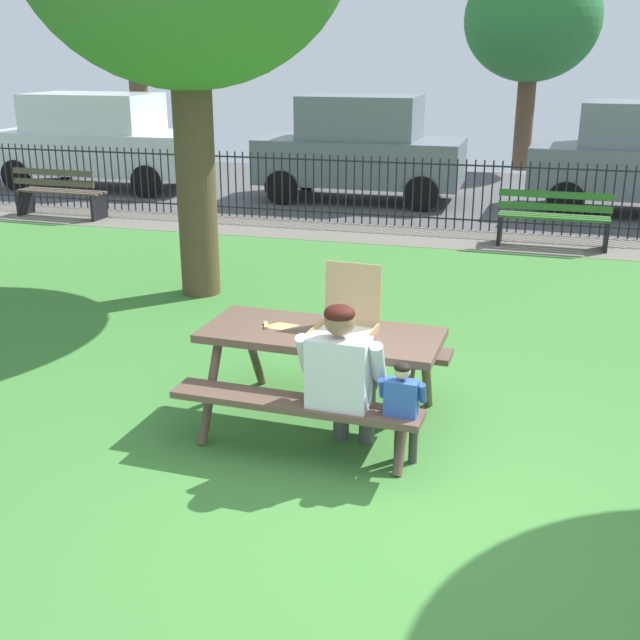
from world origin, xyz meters
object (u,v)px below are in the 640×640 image
(park_bench_left, at_px, (60,193))
(far_tree_midleft, at_px, (532,20))
(parked_car_far_left, at_px, (99,139))
(picnic_table_foreground, at_px, (321,353))
(pizza_box_open, at_px, (347,317))
(child_at_table, at_px, (403,405))
(parked_car_left, at_px, (360,148))
(park_bench_center, at_px, (553,219))
(adult_at_table, at_px, (343,375))
(pizza_slice_on_table, at_px, (277,325))

(park_bench_left, height_order, far_tree_midleft, far_tree_midleft)
(park_bench_left, xyz_separation_m, parked_car_far_left, (-0.97, 3.03, 0.59))
(picnic_table_foreground, xyz_separation_m, park_bench_left, (-6.55, 6.58, -0.18))
(park_bench_left, bearing_deg, pizza_box_open, -44.11)
(picnic_table_foreground, relative_size, parked_car_far_left, 0.42)
(child_at_table, xyz_separation_m, parked_car_left, (-2.60, 10.17, 0.50))
(park_bench_left, bearing_deg, park_bench_center, -0.00)
(adult_at_table, bearing_deg, park_bench_left, 133.99)
(child_at_table, distance_m, parked_car_far_left, 13.10)
(adult_at_table, bearing_deg, park_bench_center, 78.52)
(far_tree_midleft, bearing_deg, parked_car_far_left, -148.93)
(picnic_table_foreground, distance_m, adult_at_table, 0.59)
(park_bench_left, height_order, parked_car_left, parked_car_left)
(pizza_slice_on_table, relative_size, parked_car_left, 0.07)
(parked_car_left, bearing_deg, child_at_table, -75.64)
(child_at_table, relative_size, parked_car_far_left, 0.19)
(parked_car_far_left, height_order, parked_car_left, parked_car_left)
(picnic_table_foreground, bearing_deg, child_at_table, -37.62)
(picnic_table_foreground, height_order, pizza_box_open, pizza_box_open)
(picnic_table_foreground, height_order, parked_car_left, parked_car_left)
(pizza_slice_on_table, relative_size, far_tree_midleft, 0.05)
(park_bench_center, relative_size, far_tree_midleft, 0.33)
(child_at_table, bearing_deg, picnic_table_foreground, 142.38)
(picnic_table_foreground, relative_size, pizza_box_open, 3.71)
(child_at_table, xyz_separation_m, parked_car_far_left, (-8.24, 10.17, 0.50))
(adult_at_table, bearing_deg, pizza_slice_on_table, 140.42)
(pizza_box_open, height_order, adult_at_table, pizza_box_open)
(adult_at_table, relative_size, park_bench_center, 0.74)
(parked_car_far_left, xyz_separation_m, far_tree_midleft, (8.53, 5.14, 2.43))
(picnic_table_foreground, height_order, adult_at_table, adult_at_table)
(pizza_slice_on_table, height_order, adult_at_table, adult_at_table)
(pizza_box_open, bearing_deg, picnic_table_foreground, -166.15)
(park_bench_center, bearing_deg, pizza_slice_on_table, -107.69)
(picnic_table_foreground, distance_m, parked_car_far_left, 12.21)
(picnic_table_foreground, bearing_deg, adult_at_table, -60.18)
(child_at_table, distance_m, park_bench_left, 10.19)
(pizza_slice_on_table, height_order, far_tree_midleft, far_tree_midleft)
(parked_car_left, bearing_deg, parked_car_far_left, 180.00)
(far_tree_midleft, bearing_deg, child_at_table, -91.05)
(pizza_box_open, height_order, far_tree_midleft, far_tree_midleft)
(adult_at_table, relative_size, far_tree_midleft, 0.24)
(pizza_box_open, bearing_deg, parked_car_left, 102.17)
(pizza_slice_on_table, xyz_separation_m, park_bench_center, (2.09, 6.55, -0.36))
(park_bench_left, bearing_deg, parked_car_far_left, 107.66)
(park_bench_center, height_order, parked_car_far_left, parked_car_far_left)
(parked_car_left, bearing_deg, pizza_slice_on_table, -80.98)
(picnic_table_foreground, bearing_deg, park_bench_center, 75.22)
(picnic_table_foreground, xyz_separation_m, park_bench_center, (1.73, 6.58, -0.18))
(park_bench_center, bearing_deg, child_at_table, -98.03)
(parked_car_left, bearing_deg, adult_at_table, -77.90)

